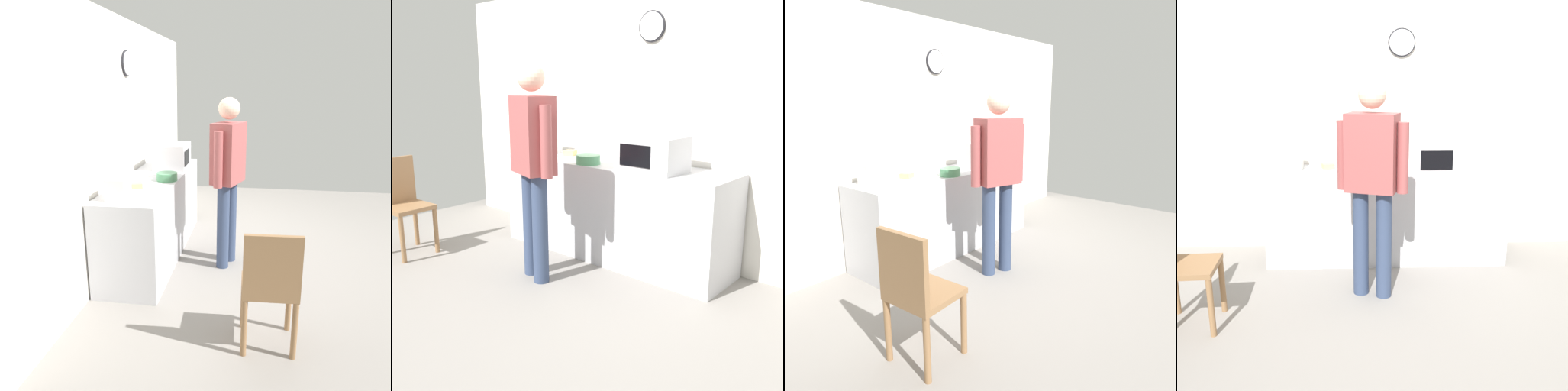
# 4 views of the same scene
# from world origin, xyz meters

# --- Properties ---
(ground_plane) EXTENTS (6.00, 6.00, 0.00)m
(ground_plane) POSITION_xyz_m (0.00, 0.00, 0.00)
(ground_plane) COLOR gray
(back_wall) EXTENTS (5.40, 0.13, 2.60)m
(back_wall) POSITION_xyz_m (-0.00, 1.60, 1.30)
(back_wall) COLOR silver
(back_wall) RESTS_ON ground_plane
(kitchen_counter) EXTENTS (2.34, 0.62, 0.91)m
(kitchen_counter) POSITION_xyz_m (-0.23, 1.22, 0.46)
(kitchen_counter) COLOR #B7B7BC
(kitchen_counter) RESTS_ON ground_plane
(microwave) EXTENTS (0.50, 0.39, 0.30)m
(microwave) POSITION_xyz_m (0.28, 1.11, 1.06)
(microwave) COLOR silver
(microwave) RESTS_ON kitchen_counter
(sandwich_plate) EXTENTS (0.24, 0.24, 0.07)m
(sandwich_plate) POSITION_xyz_m (-0.81, 1.24, 0.93)
(sandwich_plate) COLOR white
(sandwich_plate) RESTS_ON kitchen_counter
(salad_bowl) EXTENTS (0.23, 0.23, 0.09)m
(salad_bowl) POSITION_xyz_m (-0.38, 1.03, 0.95)
(salad_bowl) COLOR #4C8E60
(salad_bowl) RESTS_ON kitchen_counter
(toaster) EXTENTS (0.22, 0.18, 0.20)m
(toaster) POSITION_xyz_m (-1.17, 1.30, 1.01)
(toaster) COLOR silver
(toaster) RESTS_ON kitchen_counter
(fork_utensil) EXTENTS (0.11, 0.15, 0.01)m
(fork_utensil) POSITION_xyz_m (0.76, 1.26, 0.91)
(fork_utensil) COLOR silver
(fork_utensil) RESTS_ON kitchen_counter
(spoon_utensil) EXTENTS (0.17, 0.08, 0.01)m
(spoon_utensil) POSITION_xyz_m (0.77, 1.35, 0.91)
(spoon_utensil) COLOR silver
(spoon_utensil) RESTS_ON kitchen_counter
(person_standing) EXTENTS (0.56, 0.35, 1.79)m
(person_standing) POSITION_xyz_m (-0.40, 0.38, 1.05)
(person_standing) COLOR #324160
(person_standing) RESTS_ON ground_plane
(wooden_chair) EXTENTS (0.42, 0.42, 0.94)m
(wooden_chair) POSITION_xyz_m (-1.84, -0.06, 0.52)
(wooden_chair) COLOR olive
(wooden_chair) RESTS_ON ground_plane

